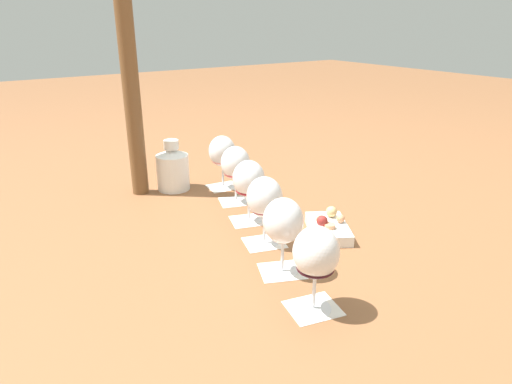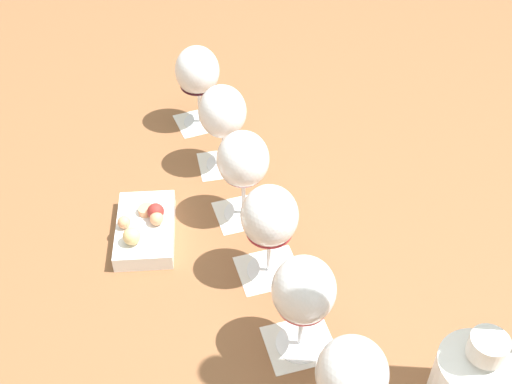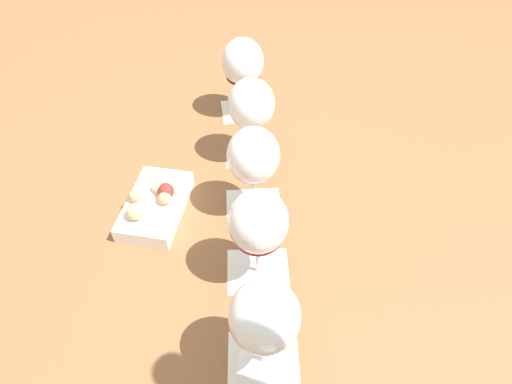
{
  "view_description": "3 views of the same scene",
  "coord_description": "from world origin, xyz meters",
  "views": [
    {
      "loc": [
        0.96,
        -0.65,
        0.57
      ],
      "look_at": [
        -0.0,
        -0.0,
        0.12
      ],
      "focal_mm": 32.0,
      "sensor_mm": 36.0,
      "label": 1
    },
    {
      "loc": [
        -0.66,
        0.46,
        0.85
      ],
      "look_at": [
        -0.0,
        -0.0,
        0.12
      ],
      "focal_mm": 45.0,
      "sensor_mm": 36.0,
      "label": 2
    },
    {
      "loc": [
        -0.49,
        0.18,
        0.66
      ],
      "look_at": [
        -0.0,
        -0.0,
        0.12
      ],
      "focal_mm": 32.0,
      "sensor_mm": 36.0,
      "label": 3
    }
  ],
  "objects": [
    {
      "name": "ground_plane",
      "position": [
        0.0,
        0.0,
        0.0
      ],
      "size": [
        8.0,
        8.0,
        0.0
      ],
      "primitive_type": "plane",
      "color": "brown"
    },
    {
      "name": "tasting_card_0",
      "position": [
        -0.37,
        0.1,
        0.0
      ],
      "size": [
        0.1,
        0.12,
        0.0
      ],
      "color": "silver",
      "rests_on": "ground_plane"
    },
    {
      "name": "tasting_card_1",
      "position": [
        -0.22,
        0.07,
        0.0
      ],
      "size": [
        0.12,
        0.13,
        0.0
      ],
      "color": "silver",
      "rests_on": "ground_plane"
    },
    {
      "name": "tasting_card_2",
      "position": [
        -0.07,
        0.02,
        0.0
      ],
      "size": [
        0.12,
        0.13,
        0.0
      ],
      "color": "silver",
      "rests_on": "ground_plane"
    },
    {
      "name": "tasting_card_3",
      "position": [
        0.07,
        -0.02,
        0.0
      ],
      "size": [
        0.12,
        0.13,
        0.0
      ],
      "color": "silver",
      "rests_on": "ground_plane"
    },
    {
      "name": "tasting_card_4",
      "position": [
        0.21,
        -0.07,
        0.0
      ],
      "size": [
        0.13,
        0.13,
        0.0
      ],
      "color": "silver",
      "rests_on": "ground_plane"
    },
    {
      "name": "tasting_card_5",
      "position": [
        0.37,
        -0.11,
        0.0
      ],
      "size": [
        0.11,
        0.12,
        0.0
      ],
      "color": "silver",
      "rests_on": "ground_plane"
    },
    {
      "name": "wine_glass_0",
      "position": [
        -0.37,
        0.1,
        0.12
      ],
      "size": [
        0.09,
        0.09,
        0.18
      ],
      "color": "white",
      "rests_on": "tasting_card_0"
    },
    {
      "name": "wine_glass_1",
      "position": [
        -0.22,
        0.07,
        0.12
      ],
      "size": [
        0.09,
        0.09,
        0.18
      ],
      "color": "white",
      "rests_on": "tasting_card_1"
    },
    {
      "name": "wine_glass_2",
      "position": [
        -0.07,
        0.02,
        0.12
      ],
      "size": [
        0.09,
        0.09,
        0.18
      ],
      "color": "white",
      "rests_on": "tasting_card_2"
    },
    {
      "name": "wine_glass_3",
      "position": [
        0.07,
        -0.02,
        0.12
      ],
      "size": [
        0.09,
        0.09,
        0.18
      ],
      "color": "white",
      "rests_on": "tasting_card_3"
    },
    {
      "name": "wine_glass_4",
      "position": [
        0.21,
        -0.07,
        0.12
      ],
      "size": [
        0.09,
        0.09,
        0.18
      ],
      "color": "white",
      "rests_on": "tasting_card_4"
    },
    {
      "name": "wine_glass_5",
      "position": [
        0.37,
        -0.11,
        0.12
      ],
      "size": [
        0.09,
        0.09,
        0.18
      ],
      "color": "white",
      "rests_on": "tasting_card_5"
    },
    {
      "name": "ceramic_vase",
      "position": [
        -0.45,
        -0.05,
        0.08
      ],
      "size": [
        0.11,
        0.11,
        0.18
      ],
      "color": "white",
      "rests_on": "ground_plane"
    },
    {
      "name": "snack_dish",
      "position": [
        0.12,
        0.16,
        0.02
      ],
      "size": [
        0.2,
        0.18,
        0.06
      ],
      "color": "white",
      "rests_on": "ground_plane"
    },
    {
      "name": "umbrella_pole",
      "position": [
        -0.48,
        -0.16,
        0.41
      ],
      "size": [
        0.05,
        0.05,
        0.81
      ],
      "color": "brown",
      "rests_on": "ground_plane"
    }
  ]
}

